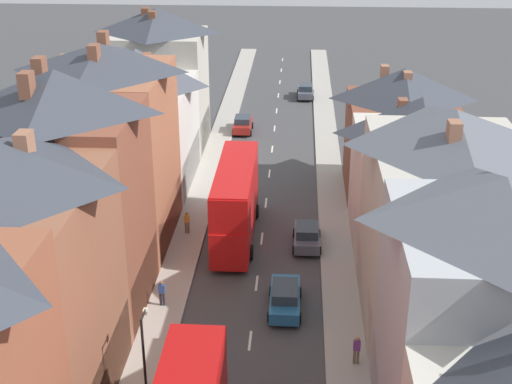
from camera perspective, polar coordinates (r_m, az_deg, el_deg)
The scene contains 14 objects.
pavement_left at distance 57.19m, azimuth -4.21°, elevation 0.16°, with size 2.20×104.00×0.14m, color #A8A399.
pavement_right at distance 56.79m, azimuth 6.05°, elevation -0.09°, with size 2.20×104.00×0.14m, color #A8A399.
centre_line_dashes at distance 54.96m, azimuth 0.80°, elevation -0.86°, with size 0.14×97.80×0.01m.
terrace_row_left at distance 38.72m, azimuth -15.64°, elevation -2.15°, with size 8.00×64.72×14.22m.
terrace_row_right at distance 34.20m, azimuth 16.51°, elevation -7.45°, with size 8.00×54.66×13.00m.
double_decker_bus_mid_street at distance 48.51m, azimuth -1.65°, elevation -0.70°, with size 2.74×10.80×5.30m.
car_near_silver at distance 70.38m, azimuth -1.07°, elevation 5.45°, with size 1.90×3.88×1.64m.
car_parked_left_a at distance 48.34m, azimuth 4.09°, elevation -3.49°, with size 1.90×4.00×1.60m.
car_parked_right_a at distance 41.43m, azimuth 2.33°, elevation -8.42°, with size 1.90×4.43×1.63m.
car_mid_black at distance 82.14m, azimuth 3.97°, elevation 8.06°, with size 1.90×4.07×1.61m.
pedestrian_mid_left at distance 37.32m, azimuth 8.06°, elevation -12.32°, with size 0.36×0.22×1.61m.
pedestrian_mid_right at distance 41.86m, azimuth -7.55°, elevation -7.92°, with size 0.36×0.22×1.61m.
pedestrian_far_left at distance 49.88m, azimuth -5.55°, elevation -2.35°, with size 0.36×0.22×1.61m.
street_lamp at distance 32.91m, azimuth -8.88°, elevation -13.16°, with size 0.20×1.12×5.50m.
Camera 1 is at (2.26, -13.95, 22.81)m, focal length 50.00 mm.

